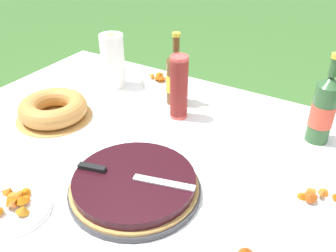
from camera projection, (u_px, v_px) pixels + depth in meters
garden_table at (150, 161)px, 1.40m from camera, size 1.76×1.24×0.73m
tablecloth at (150, 151)px, 1.37m from camera, size 1.77×1.25×0.10m
berry_tart at (135, 185)px, 1.15m from camera, size 0.41×0.41×0.06m
serving_knife at (125, 174)px, 1.14m from camera, size 0.37×0.12×0.01m
bundt_cake at (53, 109)px, 1.53m from camera, size 0.31×0.31×0.09m
cup_stack at (179, 88)px, 1.49m from camera, size 0.07×0.07×0.27m
cider_bottle_green at (323, 110)px, 1.35m from camera, size 0.09×0.09×0.34m
cider_bottle_amber at (176, 78)px, 1.60m from camera, size 0.08×0.08×0.32m
snack_plate_left at (321, 198)px, 1.13m from camera, size 0.23×0.23×0.06m
snack_plate_right at (14, 207)px, 1.09m from camera, size 0.22×0.22×0.06m
snack_plate_far at (161, 81)px, 1.83m from camera, size 0.20×0.20×0.06m
paper_towel_roll at (113, 61)px, 1.74m from camera, size 0.11×0.11×0.25m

